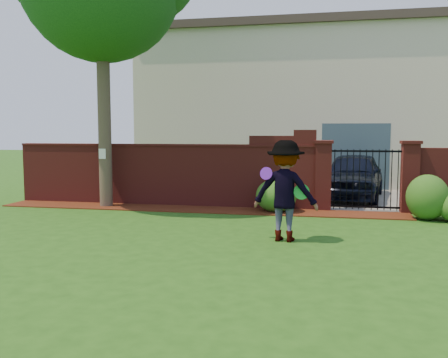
% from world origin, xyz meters
% --- Properties ---
extents(ground, '(80.00, 80.00, 0.01)m').
position_xyz_m(ground, '(0.00, 0.00, -0.01)').
color(ground, '#204B12').
rests_on(ground, ground).
extents(mulch_bed, '(11.10, 1.08, 0.03)m').
position_xyz_m(mulch_bed, '(-0.95, 3.34, 0.01)').
color(mulch_bed, '#3E180B').
rests_on(mulch_bed, ground).
extents(brick_wall, '(8.70, 0.31, 2.16)m').
position_xyz_m(brick_wall, '(-2.01, 4.00, 0.93)').
color(brick_wall, maroon).
rests_on(brick_wall, ground).
extents(pillar_left, '(0.50, 0.50, 1.88)m').
position_xyz_m(pillar_left, '(2.40, 4.00, 0.96)').
color(pillar_left, maroon).
rests_on(pillar_left, ground).
extents(pillar_right, '(0.50, 0.50, 1.88)m').
position_xyz_m(pillar_right, '(4.60, 4.00, 0.96)').
color(pillar_right, maroon).
rests_on(pillar_right, ground).
extents(iron_gate, '(1.78, 0.03, 1.60)m').
position_xyz_m(iron_gate, '(3.50, 4.00, 0.85)').
color(iron_gate, black).
rests_on(iron_gate, ground).
extents(driveway, '(3.20, 8.00, 0.01)m').
position_xyz_m(driveway, '(3.50, 8.00, 0.01)').
color(driveway, slate).
rests_on(driveway, ground).
extents(house, '(12.40, 6.40, 6.30)m').
position_xyz_m(house, '(1.00, 12.00, 3.16)').
color(house, beige).
rests_on(house, ground).
extents(car, '(2.30, 4.46, 1.45)m').
position_xyz_m(car, '(3.28, 6.37, 0.73)').
color(car, black).
rests_on(car, ground).
extents(paper_notice, '(0.20, 0.01, 0.28)m').
position_xyz_m(paper_notice, '(-3.60, 3.21, 1.50)').
color(paper_notice, white).
rests_on(paper_notice, tree).
extents(shrub_left, '(1.08, 1.08, 0.88)m').
position_xyz_m(shrub_left, '(1.20, 3.40, 0.44)').
color(shrub_left, '#1C5218').
rests_on(shrub_left, ground).
extents(shrub_middle, '(1.00, 1.00, 1.10)m').
position_xyz_m(shrub_middle, '(4.86, 3.02, 0.55)').
color(shrub_middle, '#1C5218').
rests_on(shrub_middle, ground).
extents(man, '(1.36, 0.90, 1.96)m').
position_xyz_m(man, '(1.69, 0.03, 0.98)').
color(man, gray).
rests_on(man, ground).
extents(frisbee_purple, '(0.26, 0.12, 0.24)m').
position_xyz_m(frisbee_purple, '(1.34, -0.06, 1.32)').
color(frisbee_purple, '#6C1FC2').
rests_on(frisbee_purple, man).
extents(frisbee_green, '(0.30, 0.08, 0.30)m').
position_xyz_m(frisbee_green, '(2.02, -0.03, 0.98)').
color(frisbee_green, green).
rests_on(frisbee_green, man).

